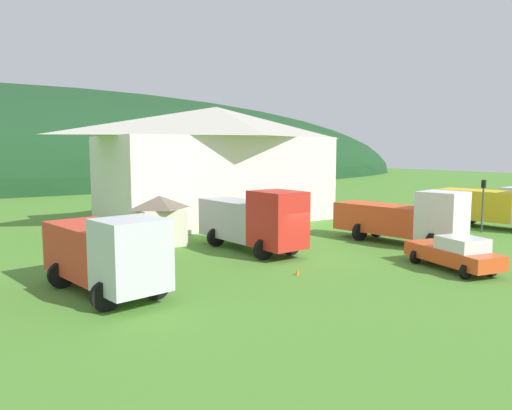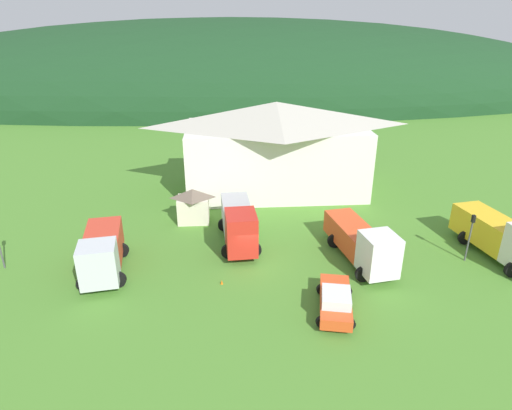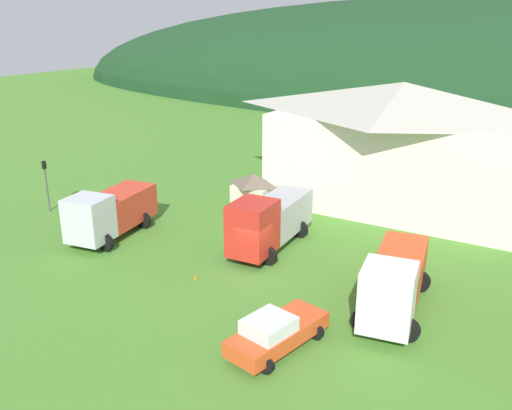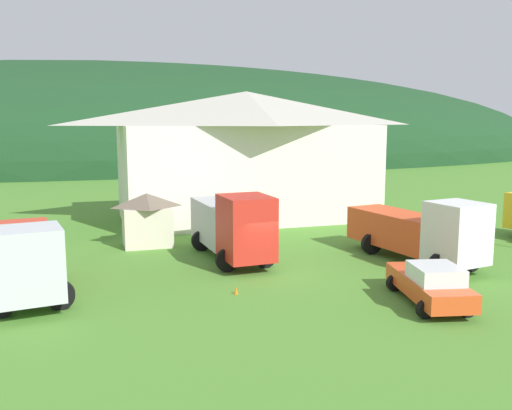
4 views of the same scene
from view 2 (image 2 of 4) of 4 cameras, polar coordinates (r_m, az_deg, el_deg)
ground_plane at (r=32.05m, az=-0.18°, el=-7.59°), size 200.00×200.00×0.00m
forested_hill_backdrop at (r=102.65m, az=-3.14°, el=14.07°), size 170.71×60.00×32.83m
depot_building at (r=43.75m, az=2.58°, el=7.64°), size 18.75×9.50×9.03m
play_shed_cream at (r=38.09m, az=-8.18°, el=0.02°), size 2.87×2.22×3.01m
tow_truck_silver at (r=31.86m, az=-19.44°, el=-5.74°), size 3.73×7.00×3.23m
crane_truck_red at (r=33.78m, az=-2.29°, el=-2.37°), size 3.27×7.71×3.55m
heavy_rig_white at (r=32.27m, az=13.70°, el=-4.76°), size 3.79×8.31×3.36m
heavy_rig_striped at (r=36.55m, az=29.65°, el=-3.59°), size 3.99×8.37×3.58m
service_pickup_orange at (r=27.27m, az=10.31°, el=-12.12°), size 2.91×5.11×1.66m
traffic_light_east at (r=34.87m, az=26.16°, el=-3.27°), size 0.20×0.32×3.65m
traffic_cone_near_pickup at (r=29.86m, az=-4.47°, el=-10.23°), size 0.36×0.36×0.63m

